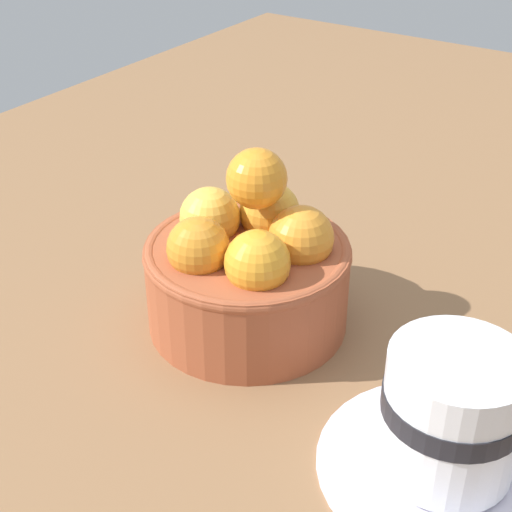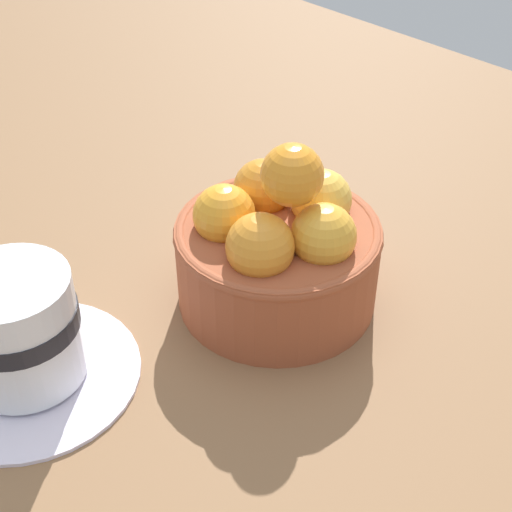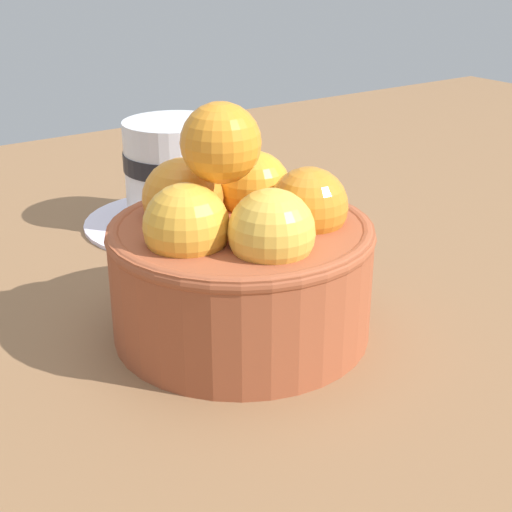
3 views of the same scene
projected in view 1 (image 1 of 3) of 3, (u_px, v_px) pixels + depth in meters
ground_plane at (248, 347)px, 58.44cm from camera, size 159.72×100.44×4.86cm
terracotta_bowl at (248, 268)px, 54.71cm from camera, size 14.97×14.97×13.59cm
coffee_cup at (450, 421)px, 42.75cm from camera, size 14.85×14.85×8.34cm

